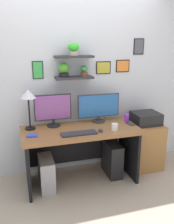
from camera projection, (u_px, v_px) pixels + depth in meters
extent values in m
plane|color=tan|center=(81.00, 180.00, 3.39)|extent=(8.00, 8.00, 0.00)
cube|color=silver|center=(72.00, 78.00, 3.41)|extent=(4.40, 0.04, 2.70)
cube|color=#2D2D33|center=(74.00, 78.00, 3.29)|extent=(0.51, 0.20, 0.03)
cube|color=#2D2D33|center=(74.00, 57.00, 3.21)|extent=(0.51, 0.20, 0.03)
cylinder|color=#B2A899|center=(74.00, 53.00, 3.20)|extent=(0.12, 0.12, 0.05)
ellipsoid|color=green|center=(74.00, 47.00, 3.18)|extent=(0.14, 0.14, 0.11)
cylinder|color=brown|center=(84.00, 74.00, 3.32)|extent=(0.09, 0.09, 0.06)
ellipsoid|color=#3A8347|center=(84.00, 69.00, 3.30)|extent=(0.10, 0.10, 0.09)
cylinder|color=black|center=(64.00, 75.00, 3.24)|extent=(0.13, 0.13, 0.05)
ellipsoid|color=#43962C|center=(64.00, 68.00, 3.22)|extent=(0.14, 0.14, 0.14)
cube|color=black|center=(103.00, 68.00, 3.48)|extent=(0.22, 0.02, 0.18)
cube|color=gold|center=(104.00, 68.00, 3.47)|extent=(0.19, 0.00, 0.15)
cube|color=black|center=(38.00, 70.00, 3.23)|extent=(0.14, 0.02, 0.23)
cube|color=green|center=(38.00, 70.00, 3.22)|extent=(0.12, 0.00, 0.21)
cube|color=black|center=(139.00, 46.00, 3.54)|extent=(0.16, 0.02, 0.22)
cube|color=#4C4C56|center=(139.00, 46.00, 3.53)|extent=(0.14, 0.00, 0.20)
cube|color=black|center=(123.00, 66.00, 3.55)|extent=(0.21, 0.02, 0.18)
cube|color=orange|center=(123.00, 66.00, 3.54)|extent=(0.18, 0.00, 0.15)
cube|color=brown|center=(81.00, 130.00, 3.18)|extent=(1.52, 0.68, 0.04)
cube|color=black|center=(28.00, 164.00, 3.10)|extent=(0.04, 0.62, 0.71)
cube|color=black|center=(128.00, 150.00, 3.48)|extent=(0.04, 0.62, 0.71)
cube|color=black|center=(75.00, 145.00, 3.55)|extent=(1.32, 0.02, 0.50)
cylinder|color=black|center=(54.00, 125.00, 3.28)|extent=(0.18, 0.18, 0.02)
cylinder|color=black|center=(53.00, 122.00, 3.26)|extent=(0.03, 0.03, 0.08)
cube|color=black|center=(53.00, 107.00, 3.22)|extent=(0.48, 0.02, 0.34)
cube|color=#8C4C99|center=(53.00, 108.00, 3.20)|extent=(0.46, 0.00, 0.32)
cylinder|color=#2D2D33|center=(99.00, 121.00, 3.45)|extent=(0.18, 0.18, 0.02)
cylinder|color=#2D2D33|center=(99.00, 118.00, 3.44)|extent=(0.03, 0.03, 0.07)
cube|color=#2D2D33|center=(99.00, 106.00, 3.40)|extent=(0.59, 0.02, 0.32)
cube|color=#2866B2|center=(99.00, 106.00, 3.39)|extent=(0.57, 0.00, 0.30)
cube|color=#2D2D33|center=(79.00, 133.00, 2.99)|extent=(0.44, 0.14, 0.02)
ellipsoid|color=#2D2D33|center=(101.00, 130.00, 3.08)|extent=(0.06, 0.09, 0.03)
cylinder|color=black|center=(30.00, 128.00, 3.16)|extent=(0.13, 0.13, 0.02)
cylinder|color=black|center=(29.00, 113.00, 3.11)|extent=(0.02, 0.02, 0.39)
cone|color=silver|center=(28.00, 94.00, 3.04)|extent=(0.19, 0.19, 0.10)
cube|color=#2D2D33|center=(130.00, 124.00, 3.35)|extent=(0.09, 0.15, 0.01)
cylinder|color=white|center=(115.00, 127.00, 3.11)|extent=(0.08, 0.08, 0.09)
cylinder|color=purple|center=(126.00, 118.00, 3.45)|extent=(0.07, 0.07, 0.10)
cube|color=blue|center=(32.00, 136.00, 2.92)|extent=(0.13, 0.10, 0.02)
cube|color=#9E6B38|center=(144.00, 145.00, 3.69)|extent=(0.44, 0.50, 0.67)
cube|color=black|center=(146.00, 118.00, 3.57)|extent=(0.38, 0.34, 0.17)
cube|color=#99999E|center=(46.00, 173.00, 3.17)|extent=(0.18, 0.40, 0.41)
cube|color=black|center=(112.00, 159.00, 3.48)|extent=(0.18, 0.40, 0.47)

